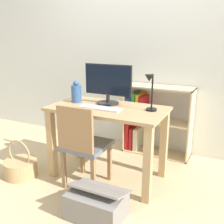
{
  "coord_description": "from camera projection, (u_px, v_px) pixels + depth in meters",
  "views": [
    {
      "loc": [
        1.13,
        -2.19,
        1.42
      ],
      "look_at": [
        0.0,
        0.1,
        0.67
      ],
      "focal_mm": 42.0,
      "sensor_mm": 36.0,
      "label": 1
    }
  ],
  "objects": [
    {
      "name": "storage_box",
      "position": [
        97.0,
        204.0,
        2.11
      ],
      "size": [
        0.45,
        0.37,
        0.29
      ],
      "color": "gray",
      "rests_on": "ground_plane"
    },
    {
      "name": "monitor",
      "position": [
        108.0,
        82.0,
        2.63
      ],
      "size": [
        0.51,
        0.22,
        0.4
      ],
      "color": "#232326",
      "rests_on": "desk"
    },
    {
      "name": "basket",
      "position": [
        21.0,
        167.0,
        2.74
      ],
      "size": [
        0.34,
        0.34,
        0.4
      ],
      "color": "tan",
      "rests_on": "ground_plane"
    },
    {
      "name": "vase",
      "position": [
        76.0,
        93.0,
        2.73
      ],
      "size": [
        0.11,
        0.11,
        0.23
      ],
      "color": "#33598C",
      "rests_on": "desk"
    },
    {
      "name": "wall_back",
      "position": [
        142.0,
        46.0,
        3.2
      ],
      "size": [
        8.0,
        0.05,
        2.6
      ],
      "color": "silver",
      "rests_on": "ground_plane"
    },
    {
      "name": "bookshelf",
      "position": [
        146.0,
        120.0,
        3.24
      ],
      "size": [
        0.81,
        0.28,
        0.85
      ],
      "color": "#D8BC8C",
      "rests_on": "ground_plane"
    },
    {
      "name": "keyboard",
      "position": [
        100.0,
        108.0,
        2.5
      ],
      "size": [
        0.42,
        0.12,
        0.02
      ],
      "color": "silver",
      "rests_on": "desk"
    },
    {
      "name": "desk_lamp",
      "position": [
        150.0,
        89.0,
        2.33
      ],
      "size": [
        0.1,
        0.19,
        0.35
      ],
      "color": "black",
      "rests_on": "desk"
    },
    {
      "name": "chair",
      "position": [
        83.0,
        144.0,
        2.43
      ],
      "size": [
        0.4,
        0.4,
        0.83
      ],
      "rotation": [
        0.0,
        0.0,
        0.03
      ],
      "color": "slate",
      "rests_on": "ground_plane"
    },
    {
      "name": "desk",
      "position": [
        108.0,
        123.0,
        2.6
      ],
      "size": [
        1.14,
        0.61,
        0.75
      ],
      "color": "tan",
      "rests_on": "ground_plane"
    },
    {
      "name": "ground_plane",
      "position": [
        108.0,
        175.0,
        2.76
      ],
      "size": [
        10.0,
        10.0,
        0.0
      ],
      "primitive_type": "plane",
      "color": "#CCB284"
    }
  ]
}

